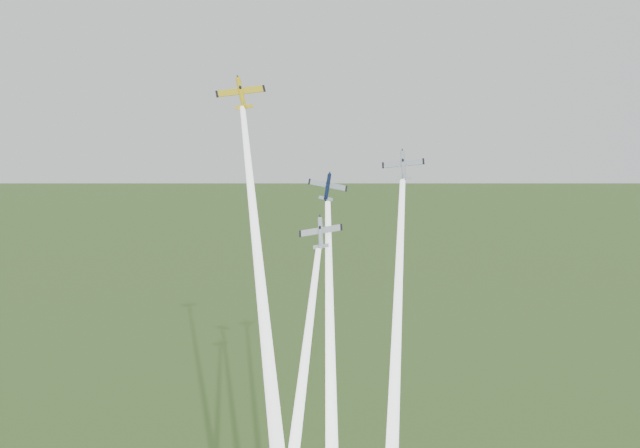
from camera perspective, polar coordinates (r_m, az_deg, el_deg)
The scene contains 8 objects.
plane_yellow at distance 142.35m, azimuth -5.63°, elevation 9.24°, with size 8.73×8.66×1.37m, color yellow, non-canonical shape.
smoke_trail_yellow at distance 120.12m, azimuth -4.11°, elevation -5.57°, with size 2.36×2.36×74.67m, color white, non-canonical shape.
plane_navy at distance 139.72m, azimuth 0.54°, elevation 2.66°, with size 6.88×6.83×1.08m, color #0B1733, non-canonical shape.
smoke_trail_navy at distance 123.43m, azimuth 0.77°, elevation -11.14°, with size 2.36×2.36×64.62m, color white, non-canonical shape.
plane_silver_right at distance 137.85m, azimuth 5.94°, elevation 4.18°, with size 7.27×7.22×1.14m, color #B1B7C0, non-canonical shape.
smoke_trail_silver_right at distance 119.44m, azimuth 5.33°, elevation -11.23°, with size 2.36×2.36×71.68m, color white, non-canonical shape.
plane_silver_low at distance 132.00m, azimuth 0.04°, elevation -0.63°, with size 7.36×7.30×1.15m, color silver, non-canonical shape.
smoke_trail_silver_low at distance 118.76m, azimuth -1.72°, elevation -14.62°, with size 2.36×2.36×60.52m, color white, non-canonical shape.
Camera 1 is at (23.37, -134.15, 113.63)m, focal length 45.00 mm.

